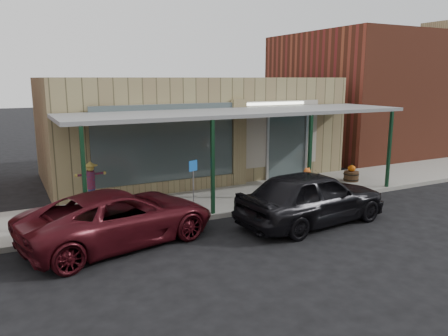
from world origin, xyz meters
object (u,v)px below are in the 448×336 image
parked_sedan (312,197)px  car_maroon (120,217)px  barrel_pumpkin (351,175)px  handicap_sign (193,178)px  barrel_scarecrow (92,194)px

parked_sedan → car_maroon: bearing=73.2°
barrel_pumpkin → car_maroon: 9.98m
barrel_pumpkin → handicap_sign: bearing=-174.1°
car_maroon → barrel_pumpkin: bearing=-90.8°
barrel_scarecrow → parked_sedan: bearing=-56.4°
barrel_scarecrow → barrel_pumpkin: bearing=-26.2°
handicap_sign → car_maroon: handicap_sign is taller
barrel_scarecrow → car_maroon: (0.20, -2.68, 0.02)m
barrel_pumpkin → parked_sedan: bearing=-145.1°
handicap_sign → parked_sedan: bearing=-60.6°
barrel_pumpkin → car_maroon: car_maroon is taller
handicap_sign → barrel_scarecrow: bearing=134.2°
barrel_pumpkin → car_maroon: size_ratio=0.14×
barrel_pumpkin → car_maroon: (-9.76, -2.07, 0.30)m
barrel_pumpkin → car_maroon: bearing=-168.1°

